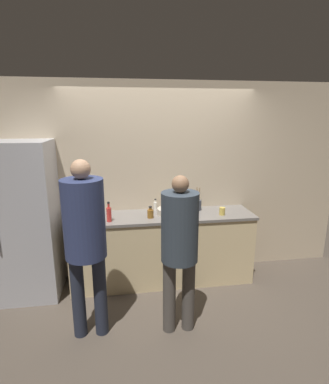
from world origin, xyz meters
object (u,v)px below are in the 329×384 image
Objects in this scene: utensil_crock at (198,204)px; bottle_amber at (150,213)px; person_left at (85,233)px; refrigerator at (26,221)px; fruit_bowl at (169,211)px; bottle_red at (109,214)px; person_center at (180,242)px; cup_white at (90,215)px; cup_yellow at (222,211)px; bottle_clear at (155,205)px.

bottle_amber is at bearing -161.23° from utensil_crock.
person_left reaches higher than utensil_crock.
fruit_bowl is (1.73, 0.05, 0.02)m from refrigerator.
utensil_crock is (0.41, 0.12, 0.04)m from fruit_bowl.
utensil_crock is at bearing 13.66° from bottle_red.
person_center is 1.35m from cup_white.
utensil_crock reaches higher than fruit_bowl.
fruit_bowl is 3.02× the size of cup_white.
person_left reaches higher than cup_yellow.
person_left is 1.33m from fruit_bowl.
refrigerator reaches higher than cup_yellow.
refrigerator is 2.40m from cup_yellow.
person_center is at bearing -130.21° from cup_yellow.
refrigerator is 1.60m from bottle_clear.
cup_yellow is (1.42, 0.04, -0.05)m from bottle_red.
cup_yellow is (0.82, -0.34, -0.01)m from bottle_clear.
cup_white is (-1.41, -0.14, -0.03)m from utensil_crock.
person_center is 1.13m from cup_yellow.
bottle_amber is 1.49× the size of cup_white.
person_left reaches higher than bottle_clear.
bottle_amber reaches higher than cup_white.
utensil_crock is at bearing 5.74° from cup_white.
person_left is 11.83× the size of bottle_clear.
bottle_clear is at bearing 72.47° from bottle_amber.
utensil_crock is 0.36m from cup_yellow.
cup_white is at bearing -164.27° from bottle_clear.
bottle_amber is (-0.25, -0.11, 0.02)m from fruit_bowl.
bottle_red is at bearing -147.85° from bottle_clear.
bottle_red is (-0.69, 0.83, 0.04)m from person_center.
bottle_clear is (1.58, 0.26, 0.04)m from refrigerator.
person_left is at bearing -135.70° from fruit_bowl.
refrigerator is 6.28× the size of fruit_bowl.
bottle_amber is at bearing 49.60° from person_left.
person_left is at bearing -153.71° from cup_yellow.
utensil_crock reaches higher than bottle_amber.
utensil_crock reaches higher than bottle_clear.
fruit_bowl is (0.06, 0.99, -0.01)m from person_center.
bottle_amber is 0.92m from cup_yellow.
cup_white is at bearing -174.26° from utensil_crock.
refrigerator is 1.16× the size of person_center.
cup_yellow is at bearing 26.29° from person_left.
utensil_crock is 0.57m from bottle_clear.
person_left is at bearing -48.49° from refrigerator.
fruit_bowl is at bearing 22.78° from bottle_amber.
refrigerator is 2.15m from utensil_crock.
fruit_bowl is 3.08× the size of cup_yellow.
bottle_clear is 0.72m from bottle_red.
bottle_amber is (-0.66, -0.23, -0.02)m from utensil_crock.
cup_yellow is at bearing -1.89° from refrigerator.
bottle_amber is 1.52× the size of cup_yellow.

